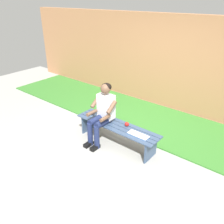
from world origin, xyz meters
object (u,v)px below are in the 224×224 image
object	(u,v)px
bench_near	(117,129)
book_open	(138,135)
apple	(127,124)
person_seated	(102,112)

from	to	relation	value
bench_near	book_open	world-z (taller)	book_open
book_open	bench_near	bearing A→B (deg)	-4.98
apple	book_open	bearing A→B (deg)	158.53
person_seated	apple	distance (m)	0.55
person_seated	apple	bearing A→B (deg)	-158.27
apple	book_open	size ratio (longest dim) A/B	0.21
bench_near	person_seated	world-z (taller)	person_seated
apple	person_seated	bearing A→B (deg)	21.73
book_open	person_seated	bearing A→B (deg)	3.68
bench_near	book_open	bearing A→B (deg)	174.40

